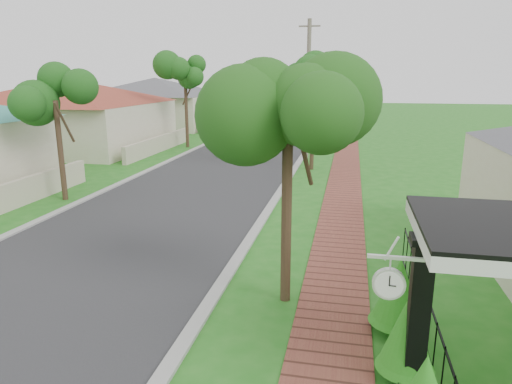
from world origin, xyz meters
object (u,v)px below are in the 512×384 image
Objects in this scene: near_tree at (289,97)px; utility_pole at (308,90)px; porch_post at (418,324)px; parked_car_white at (304,119)px; parked_car_red at (301,130)px; station_clock at (389,282)px.

utility_pole reaches higher than near_tree.
porch_post is 0.53× the size of parked_car_white.
porch_post is 0.32× the size of utility_pole.
near_tree is 17.79m from utility_pole.
parked_car_red is 0.86× the size of near_tree.
station_clock is (4.30, -28.29, 1.16)m from parked_car_red.
station_clock is at bearing -87.32° from parked_car_red.
near_tree is at bearing -90.46° from parked_car_red.
parked_car_white is 35.44m from near_tree.
parked_car_red is at bearing 98.48° from utility_pole.
parked_car_red is at bearing 99.75° from porch_post.
parked_car_red is at bearing 98.64° from station_clock.
parked_car_red is 8.36m from utility_pole.
porch_post is 28.30m from parked_car_red.
parked_car_white is 0.61× the size of utility_pole.
utility_pole is (1.90, -17.38, 3.18)m from parked_car_white.
utility_pole is (1.14, -7.65, 3.17)m from parked_car_red.
porch_post reaches higher than station_clock.
porch_post is at bearing -86.21° from parked_car_red.
parked_car_white is 17.77m from utility_pole.
parked_car_red is 6.11× the size of station_clock.
utility_pole is at bearing 100.23° from porch_post.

